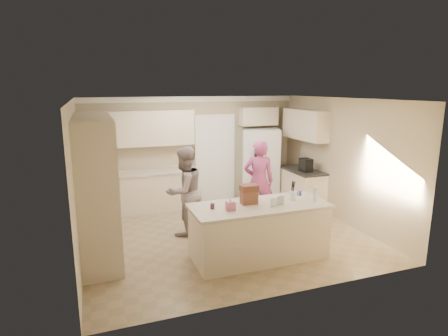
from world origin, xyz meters
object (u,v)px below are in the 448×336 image
object	(u,v)px
coffee_maker	(306,165)
teen_girl	(259,181)
island_base	(259,232)
tissue_box	(231,206)
dollhouse_body	(249,197)
utensil_crock	(293,195)
refrigerator	(260,165)
teen_boy	(184,191)

from	to	relation	value
coffee_maker	teen_girl	distance (m)	1.39
island_base	tissue_box	xyz separation A→B (m)	(-0.55, -0.10, 0.56)
tissue_box	teen_girl	bearing A→B (deg)	52.87
dollhouse_body	utensil_crock	bearing A→B (deg)	-3.58
coffee_maker	dollhouse_body	size ratio (longest dim) A/B	1.15
refrigerator	teen_girl	distance (m)	1.62
island_base	teen_boy	size ratio (longest dim) A/B	1.28
island_base	teen_girl	world-z (taller)	teen_girl
island_base	dollhouse_body	world-z (taller)	dollhouse_body
refrigerator	utensil_crock	xyz separation A→B (m)	(-0.79, -2.98, 0.10)
dollhouse_body	island_base	bearing A→B (deg)	-33.69
refrigerator	teen_girl	size ratio (longest dim) A/B	1.03
coffee_maker	utensil_crock	size ratio (longest dim) A/B	2.00
island_base	tissue_box	world-z (taller)	tissue_box
dollhouse_body	teen_boy	bearing A→B (deg)	120.20
dollhouse_body	teen_girl	distance (m)	1.72
dollhouse_body	coffee_maker	bearing A→B (deg)	39.29
utensil_crock	island_base	bearing A→B (deg)	-175.60
utensil_crock	teen_girl	xyz separation A→B (m)	(0.07, 1.52, -0.12)
coffee_maker	dollhouse_body	bearing A→B (deg)	-140.71
coffee_maker	island_base	bearing A→B (deg)	-137.17
utensil_crock	dollhouse_body	distance (m)	0.80
refrigerator	teen_girl	world-z (taller)	refrigerator
refrigerator	coffee_maker	distance (m)	1.29
dollhouse_body	teen_boy	world-z (taller)	teen_boy
dollhouse_body	teen_girl	bearing A→B (deg)	59.53
coffee_maker	teen_boy	xyz separation A→B (m)	(-2.97, -0.48, -0.21)
utensil_crock	tissue_box	distance (m)	1.21
utensil_crock	teen_girl	bearing A→B (deg)	87.47
refrigerator	teen_boy	distance (m)	2.85
coffee_maker	utensil_crock	distance (m)	2.32
refrigerator	teen_boy	world-z (taller)	refrigerator
island_base	teen_boy	xyz separation A→B (m)	(-0.92, 1.42, 0.42)
utensil_crock	teen_boy	world-z (taller)	teen_boy
dollhouse_body	teen_boy	distance (m)	1.53
refrigerator	teen_girl	xyz separation A→B (m)	(-0.72, -1.45, -0.02)
island_base	refrigerator	bearing A→B (deg)	64.53
teen_boy	teen_girl	xyz separation A→B (m)	(1.63, 0.16, 0.01)
tissue_box	island_base	bearing A→B (deg)	10.30
refrigerator	utensil_crock	world-z (taller)	refrigerator
dollhouse_body	refrigerator	bearing A→B (deg)	61.46
coffee_maker	dollhouse_body	distance (m)	2.84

